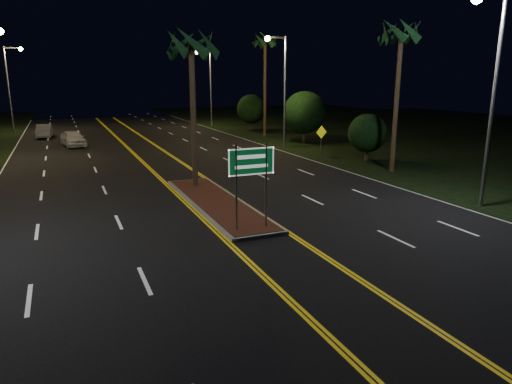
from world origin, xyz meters
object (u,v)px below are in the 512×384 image
palm_right_near (401,34)px  shrub_mid (304,112)px  median_island (217,203)px  streetlight_right_far (208,79)px  palm_right_far (265,42)px  warning_sign (321,137)px  car_far (44,130)px  palm_median (191,45)px  shrub_near (367,133)px  streetlight_right_mid (281,79)px  highway_sign (251,169)px  car_near (73,137)px  shrub_far (251,109)px  streetlight_left_far (11,79)px  streetlight_right_near (489,78)px

palm_right_near → shrub_mid: size_ratio=2.01×
median_island → streetlight_right_far: bearing=73.1°
palm_right_far → warning_sign: palm_right_far is taller
palm_right_near → car_far: (-20.31, 27.51, -7.47)m
palm_median → shrub_near: size_ratio=2.52×
streetlight_right_mid → palm_median: (-10.61, -11.50, 1.62)m
highway_sign → car_near: bearing=101.3°
streetlight_right_far → shrub_far: (3.19, -6.00, -3.32)m
streetlight_left_far → streetlight_right_far: size_ratio=1.00×
streetlight_right_near → shrub_near: size_ratio=2.73×
palm_median → warning_sign: palm_median is taller
palm_right_far → warning_sign: 15.11m
streetlight_right_mid → palm_right_far: (2.19, 8.00, 3.49)m
streetlight_right_mid → median_island: bearing=-125.3°
shrub_mid → median_island: bearing=-129.5°
streetlight_right_far → shrub_mid: size_ratio=1.95×
shrub_near → warning_sign: 3.62m
median_island → car_far: 31.50m
streetlight_right_mid → car_near: (-16.00, 7.79, -4.85)m
streetlight_right_near → streetlight_right_mid: 20.00m
streetlight_right_far → palm_median: (-10.61, -31.50, 1.62)m
median_island → streetlight_right_mid: streetlight_right_mid is taller
palm_median → shrub_mid: palm_median is taller
car_near → palm_right_near: bearing=-57.7°
median_island → palm_right_far: bearing=60.9°
palm_median → highway_sign: bearing=-90.0°
streetlight_left_far → palm_right_near: 41.19m
palm_right_far → car_near: 20.01m
palm_right_near → shrub_mid: bearing=83.9°
car_near → streetlight_right_near: bearing=-69.9°
streetlight_right_near → car_far: size_ratio=2.02×
highway_sign → car_near: highway_sign is taller
streetlight_right_mid → car_far: bearing=139.9°
streetlight_left_far → streetlight_right_near: 47.06m
streetlight_right_near → warning_sign: bearing=86.2°
palm_right_near → car_near: (-17.89, 19.79, -7.41)m
palm_median → warning_sign: (11.61, 6.55, -5.83)m
car_near → streetlight_right_far: bearing=27.5°
median_island → shrub_mid: size_ratio=2.22×
median_island → palm_median: 8.00m
highway_sign → palm_right_near: palm_right_near is taller
streetlight_right_near → palm_right_far: 28.30m
palm_right_far → shrub_near: bearing=-87.5°
streetlight_right_near → shrub_mid: streetlight_right_near is taller
shrub_mid → car_far: 25.73m
streetlight_right_near → streetlight_right_far: (0.00, 40.00, 0.00)m
streetlight_left_far → streetlight_right_far: bearing=-5.4°
streetlight_right_mid → warning_sign: size_ratio=3.99×
palm_median → shrub_near: palm_median is taller
palm_right_near → palm_median: bearing=177.7°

